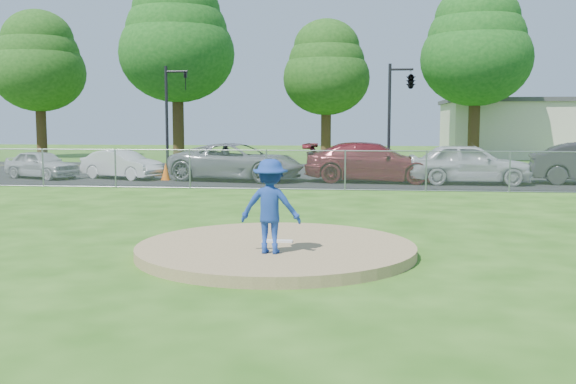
% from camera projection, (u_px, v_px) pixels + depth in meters
% --- Properties ---
extents(ground, '(120.00, 120.00, 0.00)m').
position_uv_depth(ground, '(315.00, 196.00, 22.34)').
color(ground, '#245312').
rests_on(ground, ground).
extents(pitchers_mound, '(5.40, 5.40, 0.20)m').
position_uv_depth(pitchers_mound, '(276.00, 249.00, 12.46)').
color(pitchers_mound, '#90774F').
rests_on(pitchers_mound, ground).
extents(pitching_rubber, '(0.60, 0.15, 0.04)m').
position_uv_depth(pitching_rubber, '(277.00, 241.00, 12.64)').
color(pitching_rubber, white).
rests_on(pitching_rubber, pitchers_mound).
extents(chain_link_fence, '(40.00, 0.06, 1.50)m').
position_uv_depth(chain_link_fence, '(319.00, 170.00, 24.24)').
color(chain_link_fence, gray).
rests_on(chain_link_fence, ground).
extents(parking_lot, '(50.00, 8.00, 0.01)m').
position_uv_depth(parking_lot, '(325.00, 180.00, 28.76)').
color(parking_lot, black).
rests_on(parking_lot, ground).
extents(street, '(60.00, 7.00, 0.01)m').
position_uv_depth(street, '(333.00, 168.00, 36.17)').
color(street, black).
rests_on(street, ground).
extents(commercial_building, '(16.40, 9.40, 4.30)m').
position_uv_depth(commercial_building, '(556.00, 128.00, 47.91)').
color(commercial_building, beige).
rests_on(commercial_building, ground).
extents(tree_far_left, '(6.72, 6.72, 10.74)m').
position_uv_depth(tree_far_left, '(39.00, 61.00, 46.84)').
color(tree_far_left, '#382214').
rests_on(tree_far_left, ground).
extents(tree_left, '(7.84, 7.84, 12.53)m').
position_uv_depth(tree_left, '(177.00, 38.00, 43.47)').
color(tree_left, '#332412').
rests_on(tree_left, ground).
extents(tree_center, '(6.16, 6.16, 9.84)m').
position_uv_depth(tree_center, '(326.00, 67.00, 45.46)').
color(tree_center, '#3D2716').
rests_on(tree_center, ground).
extents(tree_right, '(7.28, 7.28, 11.63)m').
position_uv_depth(tree_right, '(476.00, 45.00, 42.21)').
color(tree_right, '#362613').
rests_on(tree_right, ground).
extents(traffic_signal_left, '(1.28, 0.20, 5.60)m').
position_uv_depth(traffic_signal_left, '(171.00, 108.00, 34.84)').
color(traffic_signal_left, black).
rests_on(traffic_signal_left, ground).
extents(traffic_signal_center, '(1.42, 2.48, 5.60)m').
position_uv_depth(traffic_signal_center, '(409.00, 83.00, 33.24)').
color(traffic_signal_center, black).
rests_on(traffic_signal_center, ground).
extents(pitcher, '(1.14, 0.70, 1.70)m').
position_uv_depth(pitcher, '(270.00, 206.00, 11.51)').
color(pitcher, navy).
rests_on(pitcher, pitchers_mound).
extents(traffic_cone, '(0.40, 0.40, 0.79)m').
position_uv_depth(traffic_cone, '(166.00, 171.00, 28.46)').
color(traffic_cone, orange).
rests_on(traffic_cone, parking_lot).
extents(parked_car_silver, '(4.07, 2.89, 1.29)m').
position_uv_depth(parked_car_silver, '(41.00, 164.00, 29.34)').
color(parked_car_silver, silver).
rests_on(parked_car_silver, parking_lot).
extents(parked_car_white, '(4.16, 2.75, 1.30)m').
position_uv_depth(parked_car_white, '(122.00, 164.00, 29.12)').
color(parked_car_white, silver).
rests_on(parked_car_white, parking_lot).
extents(parked_car_gray, '(6.33, 3.89, 1.64)m').
position_uv_depth(parked_car_gray, '(237.00, 162.00, 28.24)').
color(parked_car_gray, gray).
rests_on(parked_car_gray, parking_lot).
extents(parked_car_darkred, '(6.02, 2.82, 1.70)m').
position_uv_depth(parked_car_darkred, '(373.00, 162.00, 27.47)').
color(parked_car_darkred, maroon).
rests_on(parked_car_darkred, parking_lot).
extents(parked_car_pearl, '(5.04, 2.09, 1.71)m').
position_uv_depth(parked_car_pearl, '(469.00, 163.00, 26.60)').
color(parked_car_pearl, silver).
rests_on(parked_car_pearl, parking_lot).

